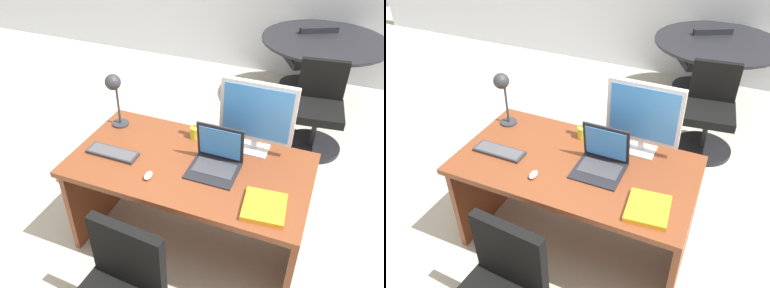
% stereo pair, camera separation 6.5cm
% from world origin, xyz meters
% --- Properties ---
extents(ground, '(12.00, 12.00, 0.00)m').
position_xyz_m(ground, '(0.00, 1.50, 0.00)').
color(ground, '#B7B2A3').
extents(desk, '(1.53, 0.83, 0.76)m').
position_xyz_m(desk, '(0.00, 0.05, 0.54)').
color(desk, brown).
rests_on(desk, ground).
extents(monitor, '(0.48, 0.16, 0.49)m').
position_xyz_m(monitor, '(0.34, 0.29, 1.03)').
color(monitor, silver).
rests_on(monitor, desk).
extents(laptop, '(0.30, 0.28, 0.27)m').
position_xyz_m(laptop, '(0.17, 0.05, 0.84)').
color(laptop, black).
rests_on(laptop, desk).
extents(keyboard, '(0.34, 0.12, 0.02)m').
position_xyz_m(keyboard, '(-0.50, -0.10, 0.77)').
color(keyboard, '#2D2D33').
rests_on(keyboard, desk).
extents(mouse, '(0.04, 0.08, 0.03)m').
position_xyz_m(mouse, '(-0.18, -0.23, 0.77)').
color(mouse, silver).
rests_on(mouse, desk).
extents(desk_lamp, '(0.12, 0.14, 0.41)m').
position_xyz_m(desk_lamp, '(-0.64, 0.21, 1.06)').
color(desk_lamp, '#2D2D33').
rests_on(desk_lamp, desk).
extents(book, '(0.25, 0.27, 0.03)m').
position_xyz_m(book, '(0.54, -0.22, 0.77)').
color(book, orange).
rests_on(book, desk).
extents(coffee_mug, '(0.10, 0.07, 0.08)m').
position_xyz_m(coffee_mug, '(-0.07, 0.28, 0.80)').
color(coffee_mug, yellow).
rests_on(coffee_mug, desk).
extents(meeting_table, '(1.36, 1.36, 0.78)m').
position_xyz_m(meeting_table, '(0.55, 2.52, 0.60)').
color(meeting_table, black).
rests_on(meeting_table, ground).
extents(meeting_chair_near, '(0.56, 0.56, 0.84)m').
position_xyz_m(meeting_chair_near, '(0.65, 1.63, 0.35)').
color(meeting_chair_near, black).
rests_on(meeting_chair_near, ground).
extents(meeting_chair_far, '(0.62, 0.63, 0.85)m').
position_xyz_m(meeting_chair_far, '(0.39, 2.83, 0.34)').
color(meeting_chair_far, black).
rests_on(meeting_chair_far, ground).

